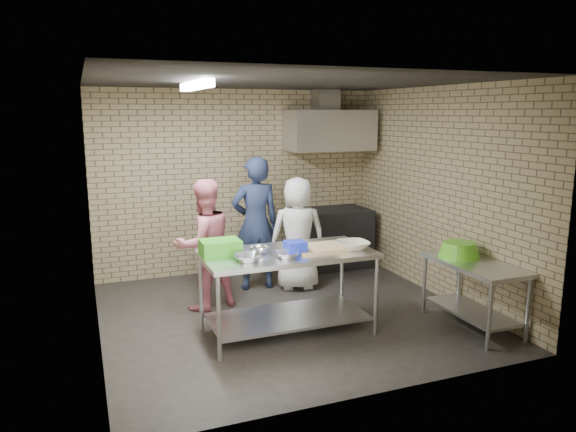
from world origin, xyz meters
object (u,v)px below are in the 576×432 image
Objects in this scene: green_basin at (459,249)px; woman_white at (298,233)px; woman_pink at (204,245)px; bottle_red at (327,134)px; stove at (329,238)px; green_crate at (220,248)px; man_navy at (255,224)px; prep_table at (287,292)px; side_counter at (473,295)px; bottle_green at (350,135)px; blue_tub at (295,247)px.

woman_white is at bearing 126.90° from green_basin.
woman_pink is 1.37m from woman_white.
bottle_red reaches higher than woman_white.
stove is 3.06m from green_crate.
prep_table is at bearing 87.40° from man_navy.
side_counter is 8.00× the size of bottle_green.
woman_pink is at bearing -153.88° from stove.
woman_pink is (-0.81, -0.49, -0.10)m from man_navy.
green_crate reaches higher than prep_table.
woman_white is at bearing 42.10° from green_crate.
woman_pink is (-2.64, -1.31, -1.22)m from bottle_green.
bottle_green is 3.19m from woman_pink.
woman_white is at bearing -137.22° from stove.
blue_tub is 0.13× the size of woman_white.
stove is 0.79× the size of woman_white.
blue_tub is at bearing -123.28° from stove.
bottle_red reaches higher than prep_table.
man_navy is at bearing 59.71° from green_crate.
man_navy is (-1.81, 1.92, 0.06)m from green_basin.
green_basin reaches higher than prep_table.
stove is at bearing -124.96° from woman_white.
green_basin is at bearing 136.57° from woman_pink.
bottle_green is (0.00, 2.99, 1.64)m from side_counter.
man_navy is 0.95m from woman_pink.
green_basin is 2.14m from woman_white.
woman_pink is (0.04, 0.96, -0.20)m from green_crate.
bottle_green is (0.40, 0.00, -0.01)m from bottle_red.
woman_white is at bearing -131.26° from bottle_red.
bottle_red reaches higher than man_navy.
green_basin is (0.43, -2.50, 0.38)m from stove.
bottle_green is at bearing 0.00° from bottle_red.
bottle_green is 2.08m from woman_white.
stove is 2.97× the size of green_crate.
blue_tub is at bearing -121.52° from bottle_red.
prep_table is at bearing 75.91° from woman_white.
green_basin is at bearing -82.10° from bottle_red.
bottle_green is 0.09× the size of woman_pink.
green_crate is at bearing 54.36° from woman_white.
green_basin is 0.26× the size of man_navy.
bottle_red is at bearing 44.92° from green_crate.
woman_pink is at bearing 121.19° from blue_tub.
man_navy reaches higher than side_counter.
bottle_green is at bearing -129.43° from woman_white.
green_crate is at bearing 170.01° from green_basin.
stove is 5.94× the size of blue_tub.
blue_tub is 1.60m from woman_white.
green_crate is (-2.68, 0.72, 0.62)m from side_counter.
man_navy reaches higher than prep_table.
green_crate is 0.25× the size of woman_pink.
green_crate is (-0.70, 0.12, 0.54)m from prep_table.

